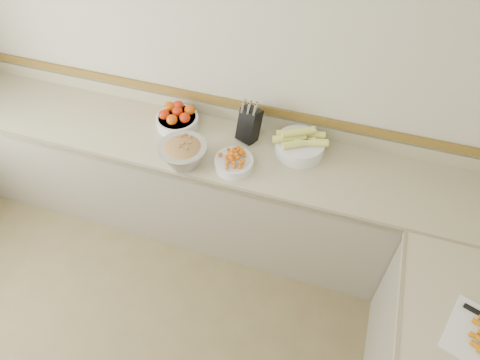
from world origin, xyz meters
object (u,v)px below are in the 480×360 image
(knife_block, at_px, (249,124))
(rhubarb_bowl, at_px, (183,153))
(cherry_tomato_bowl, at_px, (234,162))
(corn_bowl, at_px, (300,144))
(tomato_bowl, at_px, (177,118))

(knife_block, bearing_deg, rhubarb_bowl, -132.53)
(cherry_tomato_bowl, relative_size, rhubarb_bowl, 0.81)
(knife_block, xyz_separation_m, cherry_tomato_bowl, (-0.01, -0.30, -0.08))
(corn_bowl, xyz_separation_m, rhubarb_bowl, (-0.70, -0.33, 0.02))
(corn_bowl, height_order, rhubarb_bowl, corn_bowl)
(cherry_tomato_bowl, bearing_deg, tomato_bowl, 152.27)
(knife_block, xyz_separation_m, tomato_bowl, (-0.53, -0.03, -0.06))
(rhubarb_bowl, bearing_deg, knife_block, 47.47)
(rhubarb_bowl, bearing_deg, corn_bowl, 25.57)
(cherry_tomato_bowl, height_order, corn_bowl, corn_bowl)
(tomato_bowl, distance_m, rhubarb_bowl, 0.39)
(cherry_tomato_bowl, bearing_deg, corn_bowl, 35.60)
(tomato_bowl, relative_size, corn_bowl, 0.82)
(corn_bowl, relative_size, rhubarb_bowl, 1.17)
(tomato_bowl, bearing_deg, corn_bowl, -0.04)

